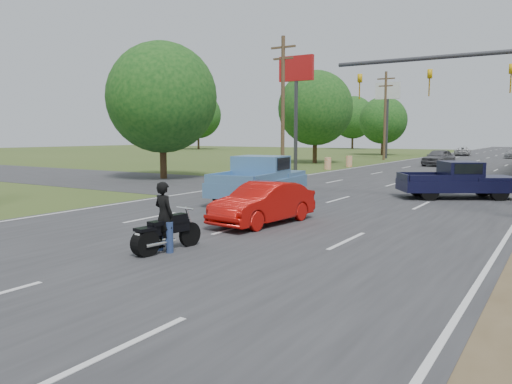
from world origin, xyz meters
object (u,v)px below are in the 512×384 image
Objects in this scene: motorcycle at (163,234)px; distant_car_grey at (439,158)px; navy_pickup at (460,180)px; red_convertible at (263,204)px; distant_car_white at (463,151)px; blue_pickup at (261,178)px; rider at (164,219)px.

distant_car_grey is at bearing 101.62° from motorcycle.
navy_pickup is (4.18, 14.95, 0.39)m from motorcycle.
red_convertible is 0.91× the size of distant_car_white.
motorcycle is at bearing -47.23° from navy_pickup.
red_convertible is 4.65m from motorcycle.
distant_car_grey is at bearing 162.53° from navy_pickup.
blue_pickup is at bearing -84.68° from navy_pickup.
distant_car_grey reaches higher than motorcycle.
red_convertible is at bearing -81.72° from rider.
distant_car_grey is 26.03m from distant_car_white.
motorcycle is at bearing 90.00° from rider.
rider is (0.01, 0.05, 0.36)m from motorcycle.
rider is at bearing 86.92° from distant_car_white.
blue_pickup is 9.02m from navy_pickup.
distant_car_white is at bearing 100.46° from red_convertible.
blue_pickup is (-3.07, 4.89, 0.32)m from red_convertible.
motorcycle is at bearing -79.81° from blue_pickup.
motorcycle is 0.33× the size of blue_pickup.
distant_car_white is at bearing 104.59° from distant_car_grey.
motorcycle is 0.36m from rider.
rider is 15.48m from navy_pickup.
red_convertible is 0.89× the size of distant_car_grey.
navy_pickup is (7.21, 5.42, -0.14)m from blue_pickup.
navy_pickup reaches higher than red_convertible.
rider is 0.37× the size of distant_car_white.
navy_pickup is 1.17× the size of distant_car_grey.
blue_pickup reaches higher than navy_pickup.
rider is 0.31× the size of navy_pickup.
blue_pickup is at bearing 84.45° from distant_car_white.
motorcycle is 1.25× the size of rider.
distant_car_white is at bearing 157.94° from navy_pickup.
red_convertible reaches higher than distant_car_white.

